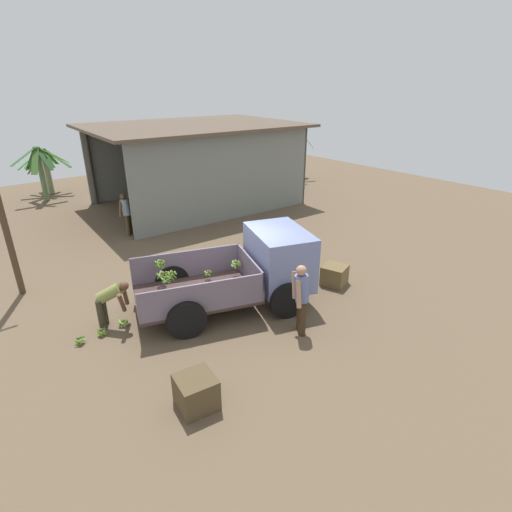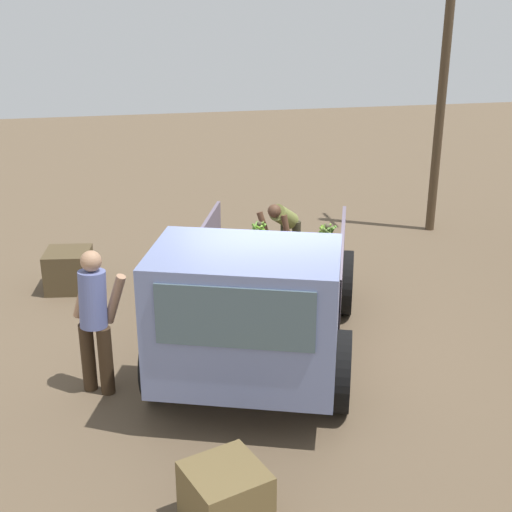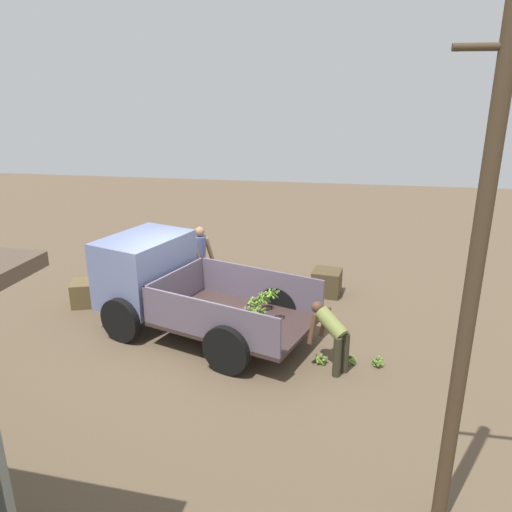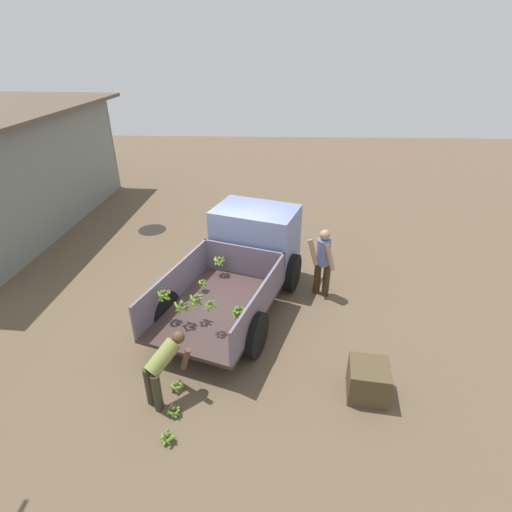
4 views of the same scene
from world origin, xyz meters
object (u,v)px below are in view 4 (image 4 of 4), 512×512
object	(u,v)px
cargo_truck	(248,251)
banana_bunch_on_ground_1	(168,437)
banana_bunch_on_ground_2	(174,411)
banana_bunch_on_ground_0	(176,385)
person_foreground_visitor	(323,260)
wooden_crate_1	(275,238)
person_worker_loading	(163,366)
wooden_crate_0	(368,380)

from	to	relation	value
cargo_truck	banana_bunch_on_ground_1	xyz separation A→B (m)	(-4.42, 1.00, -0.89)
banana_bunch_on_ground_2	banana_bunch_on_ground_0	bearing A→B (deg)	7.70
person_foreground_visitor	banana_bunch_on_ground_0	xyz separation A→B (m)	(-3.11, 2.84, -0.85)
person_foreground_visitor	banana_bunch_on_ground_1	distance (m)	5.05
banana_bunch_on_ground_1	banana_bunch_on_ground_2	bearing A→B (deg)	1.27
cargo_truck	banana_bunch_on_ground_1	world-z (taller)	cargo_truck
person_foreground_visitor	wooden_crate_1	world-z (taller)	person_foreground_visitor
cargo_truck	person_worker_loading	bearing A→B (deg)	179.89
banana_bunch_on_ground_2	wooden_crate_1	bearing A→B (deg)	-15.24
cargo_truck	banana_bunch_on_ground_2	xyz separation A→B (m)	(-3.92, 1.01, -0.90)
person_worker_loading	wooden_crate_0	bearing A→B (deg)	-47.19
person_foreground_visitor	banana_bunch_on_ground_1	size ratio (longest dim) A/B	6.91
person_foreground_visitor	banana_bunch_on_ground_2	bearing A→B (deg)	-5.32
person_worker_loading	wooden_crate_1	world-z (taller)	person_worker_loading
cargo_truck	banana_bunch_on_ground_2	distance (m)	4.15
person_foreground_visitor	banana_bunch_on_ground_0	size ratio (longest dim) A/B	6.72
person_foreground_visitor	banana_bunch_on_ground_1	bearing A→B (deg)	-1.80
person_worker_loading	banana_bunch_on_ground_2	xyz separation A→B (m)	(-0.37, -0.21, -0.63)
person_worker_loading	wooden_crate_0	xyz separation A→B (m)	(0.21, -3.46, -0.42)
banana_bunch_on_ground_1	banana_bunch_on_ground_2	world-z (taller)	banana_bunch_on_ground_1
person_foreground_visitor	wooden_crate_1	size ratio (longest dim) A/B	2.67
banana_bunch_on_ground_0	banana_bunch_on_ground_2	world-z (taller)	banana_bunch_on_ground_2
person_foreground_visitor	person_worker_loading	size ratio (longest dim) A/B	1.44
person_worker_loading	wooden_crate_0	size ratio (longest dim) A/B	1.79
cargo_truck	banana_bunch_on_ground_0	xyz separation A→B (m)	(-3.38, 1.09, -0.90)
person_worker_loading	banana_bunch_on_ground_2	bearing A→B (deg)	-111.69
person_foreground_visitor	banana_bunch_on_ground_0	distance (m)	4.30
person_foreground_visitor	person_worker_loading	distance (m)	4.43
banana_bunch_on_ground_1	banana_bunch_on_ground_0	bearing A→B (deg)	4.65
banana_bunch_on_ground_0	wooden_crate_0	xyz separation A→B (m)	(0.04, -3.33, 0.21)
banana_bunch_on_ground_1	wooden_crate_1	distance (m)	6.83
banana_bunch_on_ground_2	wooden_crate_0	distance (m)	3.31
cargo_truck	wooden_crate_1	world-z (taller)	cargo_truck
banana_bunch_on_ground_1	person_worker_loading	bearing A→B (deg)	14.05
wooden_crate_0	cargo_truck	bearing A→B (deg)	33.80
banana_bunch_on_ground_1	wooden_crate_0	world-z (taller)	wooden_crate_0
banana_bunch_on_ground_1	cargo_truck	bearing A→B (deg)	-12.80
wooden_crate_0	banana_bunch_on_ground_0	bearing A→B (deg)	90.65
banana_bunch_on_ground_0	cargo_truck	bearing A→B (deg)	-17.81
wooden_crate_1	wooden_crate_0	bearing A→B (deg)	-164.08
person_foreground_visitor	banana_bunch_on_ground_1	world-z (taller)	person_foreground_visitor
banana_bunch_on_ground_1	person_foreground_visitor	bearing A→B (deg)	-33.64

